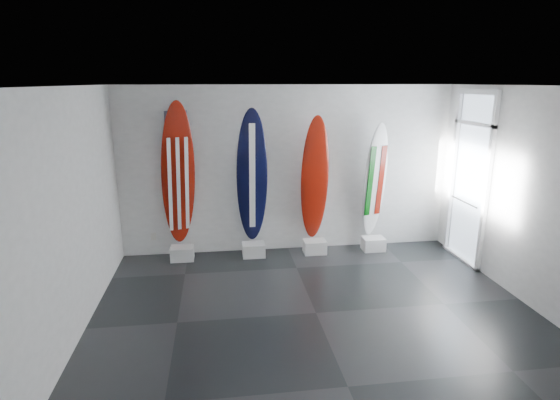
{
  "coord_description": "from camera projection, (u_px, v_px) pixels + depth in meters",
  "views": [
    {
      "loc": [
        -1.24,
        -5.41,
        3.05
      ],
      "look_at": [
        -0.3,
        1.4,
        1.24
      ],
      "focal_mm": 28.88,
      "sensor_mm": 36.0,
      "label": 1
    }
  ],
  "objects": [
    {
      "name": "surfboard_usa",
      "position": [
        178.0,
        175.0,
        7.66
      ],
      "size": [
        0.68,
        0.58,
        2.53
      ],
      "primitive_type": "ellipsoid",
      "rotation": [
        0.14,
        0.0,
        0.29
      ],
      "color": "maroon",
      "rests_on": "display_block_usa"
    },
    {
      "name": "surfboard_italy",
      "position": [
        375.0,
        181.0,
        8.18
      ],
      "size": [
        0.54,
        0.41,
        2.13
      ],
      "primitive_type": "ellipsoid",
      "rotation": [
        0.1,
        0.0,
        0.29
      ],
      "color": "white",
      "rests_on": "display_block_italy"
    },
    {
      "name": "display_block_italy",
      "position": [
        373.0,
        244.0,
        8.38
      ],
      "size": [
        0.4,
        0.3,
        0.24
      ],
      "primitive_type": "cube",
      "color": "white",
      "rests_on": "floor"
    },
    {
      "name": "wall_right",
      "position": [
        534.0,
        199.0,
        6.13
      ],
      "size": [
        0.0,
        5.0,
        5.0
      ],
      "primitive_type": "plane",
      "rotation": [
        1.57,
        0.0,
        -1.57
      ],
      "color": "silver",
      "rests_on": "ground"
    },
    {
      "name": "surfboard_navy",
      "position": [
        252.0,
        177.0,
        7.85
      ],
      "size": [
        0.55,
        0.34,
        2.4
      ],
      "primitive_type": "ellipsoid",
      "rotation": [
        0.1,
        0.0,
        0.03
      ],
      "color": "black",
      "rests_on": "display_block_navy"
    },
    {
      "name": "display_block_usa",
      "position": [
        182.0,
        253.0,
        7.92
      ],
      "size": [
        0.4,
        0.3,
        0.24
      ],
      "primitive_type": "cube",
      "color": "white",
      "rests_on": "floor"
    },
    {
      "name": "balcony",
      "position": [
        533.0,
        229.0,
        8.04
      ],
      "size": [
        2.8,
        2.2,
        1.2
      ],
      "primitive_type": null,
      "color": "slate",
      "rests_on": "ground"
    },
    {
      "name": "wall_left",
      "position": [
        71.0,
        216.0,
        5.34
      ],
      "size": [
        0.0,
        5.0,
        5.0
      ],
      "primitive_type": "plane",
      "rotation": [
        1.57,
        0.0,
        1.57
      ],
      "color": "silver",
      "rests_on": "ground"
    },
    {
      "name": "floor",
      "position": [
        316.0,
        313.0,
        6.12
      ],
      "size": [
        6.0,
        6.0,
        0.0
      ],
      "primitive_type": "plane",
      "color": "black",
      "rests_on": "ground"
    },
    {
      "name": "display_block_navy",
      "position": [
        254.0,
        250.0,
        8.09
      ],
      "size": [
        0.4,
        0.3,
        0.24
      ],
      "primitive_type": "cube",
      "color": "white",
      "rests_on": "floor"
    },
    {
      "name": "ceiling",
      "position": [
        321.0,
        86.0,
        5.35
      ],
      "size": [
        6.0,
        6.0,
        0.0
      ],
      "primitive_type": "plane",
      "rotation": [
        3.14,
        0.0,
        0.0
      ],
      "color": "white",
      "rests_on": "wall_back"
    },
    {
      "name": "wall_back",
      "position": [
        288.0,
        170.0,
        8.13
      ],
      "size": [
        6.0,
        0.0,
        6.0
      ],
      "primitive_type": "plane",
      "rotation": [
        1.57,
        0.0,
        0.0
      ],
      "color": "silver",
      "rests_on": "ground"
    },
    {
      "name": "wall_outlet",
      "position": [
        154.0,
        237.0,
        8.08
      ],
      "size": [
        0.09,
        0.02,
        0.13
      ],
      "primitive_type": "cube",
      "color": "silver",
      "rests_on": "wall_back"
    },
    {
      "name": "surfboard_swiss",
      "position": [
        315.0,
        179.0,
        8.01
      ],
      "size": [
        0.54,
        0.32,
        2.27
      ],
      "primitive_type": "ellipsoid",
      "rotation": [
        0.09,
        0.0,
        0.09
      ],
      "color": "maroon",
      "rests_on": "display_block_swiss"
    },
    {
      "name": "display_block_swiss",
      "position": [
        315.0,
        247.0,
        8.24
      ],
      "size": [
        0.4,
        0.3,
        0.24
      ],
      "primitive_type": "cube",
      "color": "white",
      "rests_on": "floor"
    },
    {
      "name": "glass_door",
      "position": [
        470.0,
        180.0,
        7.63
      ],
      "size": [
        0.12,
        1.16,
        2.85
      ],
      "primitive_type": null,
      "color": "white",
      "rests_on": "floor"
    },
    {
      "name": "wall_front",
      "position": [
        392.0,
        297.0,
        3.34
      ],
      "size": [
        6.0,
        0.0,
        6.0
      ],
      "primitive_type": "plane",
      "rotation": [
        -1.57,
        0.0,
        0.0
      ],
      "color": "silver",
      "rests_on": "ground"
    }
  ]
}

